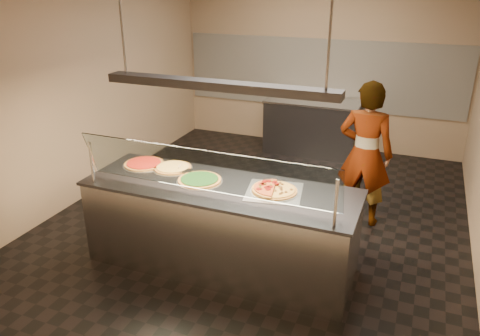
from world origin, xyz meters
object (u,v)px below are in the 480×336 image
at_px(pizza_spinach, 200,180).
at_px(pizza_tomato, 144,163).
at_px(half_pizza_pepperoni, 264,187).
at_px(worker, 365,154).
at_px(perforated_tray, 274,191).
at_px(prep_table, 312,127).
at_px(pizza_cheese, 173,167).
at_px(half_pizza_sausage, 285,191).
at_px(serving_counter, 221,227).
at_px(pizza_spatula, 183,168).
at_px(sneeze_guard, 204,171).
at_px(heat_lamp_housing, 218,85).

relative_size(pizza_spinach, pizza_tomato, 1.02).
relative_size(half_pizza_pepperoni, worker, 0.26).
height_order(perforated_tray, worker, worker).
bearing_deg(prep_table, pizza_cheese, -101.18).
distance_m(half_pizza_sausage, prep_table, 3.80).
bearing_deg(serving_counter, worker, 52.13).
bearing_deg(pizza_spatula, worker, 37.02).
xyz_separation_m(perforated_tray, half_pizza_sausage, (0.11, 0.00, 0.02)).
bearing_deg(pizza_spinach, sneeze_guard, -57.45).
bearing_deg(half_pizza_pepperoni, prep_table, 96.21).
xyz_separation_m(pizza_spatula, prep_table, (0.59, 3.55, -0.49)).
bearing_deg(prep_table, pizza_tomato, -106.53).
xyz_separation_m(perforated_tray, pizza_tomato, (-1.57, 0.14, 0.01)).
distance_m(pizza_tomato, prep_table, 3.76).
relative_size(perforated_tray, half_pizza_sausage, 1.31).
height_order(serving_counter, pizza_tomato, pizza_tomato).
xyz_separation_m(sneeze_guard, perforated_tray, (0.55, 0.42, -0.29)).
distance_m(perforated_tray, heat_lamp_housing, 1.16).
relative_size(serving_counter, perforated_tray, 4.51).
height_order(pizza_tomato, worker, worker).
xyz_separation_m(half_pizza_sausage, pizza_tomato, (-1.68, 0.14, -0.01)).
xyz_separation_m(serving_counter, pizza_spatula, (-0.55, 0.23, 0.49)).
xyz_separation_m(sneeze_guard, prep_table, (0.04, 4.13, -0.76)).
bearing_deg(heat_lamp_housing, pizza_cheese, 161.03).
bearing_deg(perforated_tray, pizza_spatula, 171.64).
bearing_deg(pizza_spinach, prep_table, 85.70).
height_order(serving_counter, pizza_cheese, pizza_cheese).
bearing_deg(heat_lamp_housing, sneeze_guard, -90.00).
relative_size(serving_counter, pizza_tomato, 6.01).
xyz_separation_m(perforated_tray, pizza_cheese, (-1.21, 0.16, 0.01)).
xyz_separation_m(serving_counter, prep_table, (0.04, 3.79, 0.00)).
bearing_deg(pizza_tomato, pizza_cheese, 2.53).
bearing_deg(serving_counter, pizza_spinach, 171.27).
xyz_separation_m(half_pizza_pepperoni, pizza_spinach, (-0.69, -0.04, -0.02)).
bearing_deg(half_pizza_sausage, pizza_spatula, 172.46).
distance_m(perforated_tray, pizza_spatula, 1.11).
bearing_deg(prep_table, pizza_spinach, -94.30).
distance_m(pizza_spinach, worker, 2.11).
bearing_deg(half_pizza_pepperoni, half_pizza_sausage, 0.18).
relative_size(pizza_cheese, pizza_spatula, 1.93).
relative_size(sneeze_guard, perforated_tray, 4.13).
relative_size(pizza_spatula, prep_table, 0.14).
bearing_deg(half_pizza_sausage, half_pizza_pepperoni, -179.82).
bearing_deg(serving_counter, half_pizza_sausage, 6.53).
bearing_deg(heat_lamp_housing, half_pizza_sausage, 6.53).
bearing_deg(worker, pizza_cheese, 39.23).
distance_m(half_pizza_sausage, pizza_spatula, 1.21).
distance_m(prep_table, heat_lamp_housing, 4.07).
bearing_deg(pizza_tomato, half_pizza_pepperoni, -5.39).
distance_m(pizza_spinach, pizza_cheese, 0.46).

